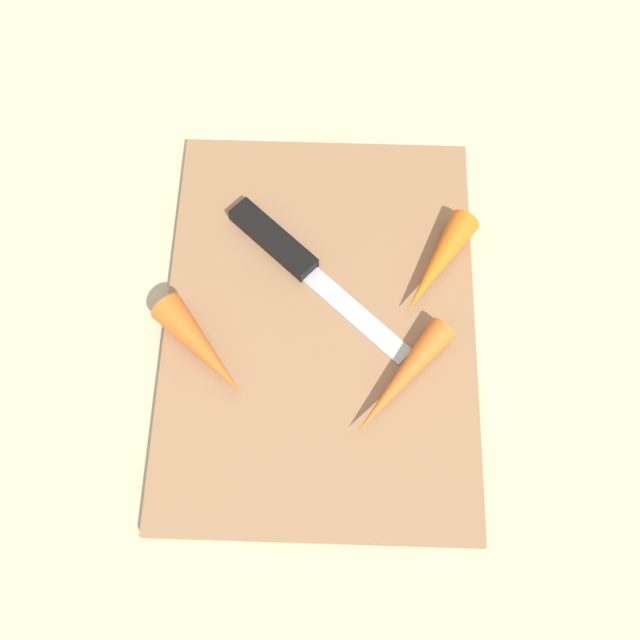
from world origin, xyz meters
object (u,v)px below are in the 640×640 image
Objects in this scene: carrot_shortest at (203,349)px; carrot_medium at (437,265)px; knife at (284,249)px; carrot_longest at (401,380)px; cutting_board at (320,323)px.

carrot_shortest is 0.21m from carrot_medium.
carrot_medium is (0.02, 0.13, 0.01)m from knife.
knife is 0.12m from carrot_shortest.
carrot_longest is at bearing 40.11° from carrot_shortest.
carrot_medium is (-0.08, 0.19, -0.00)m from carrot_shortest.
carrot_longest is at bearing -7.63° from knife.
carrot_shortest reaches higher than knife.
carrot_shortest is at bearing -36.16° from carrot_medium.
cutting_board is 0.07m from knife.
knife is 1.59× the size of carrot_shortest.
knife is at bearing -102.31° from carrot_longest.
cutting_board is 2.23× the size of knife.
cutting_board is 3.56× the size of carrot_shortest.
knife is at bearing -66.20° from carrot_medium.
cutting_board is 0.11m from carrot_medium.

